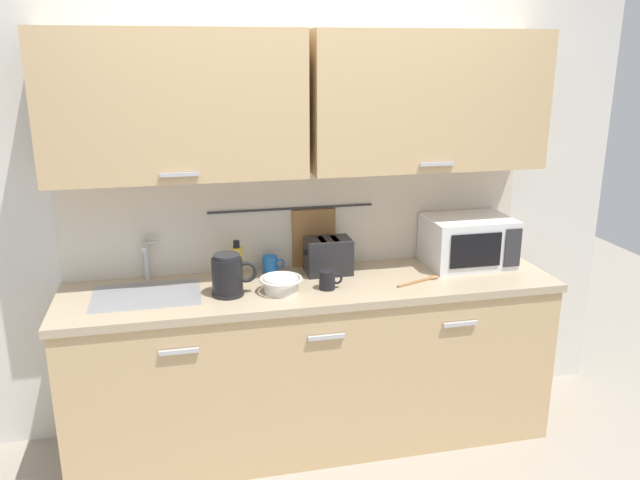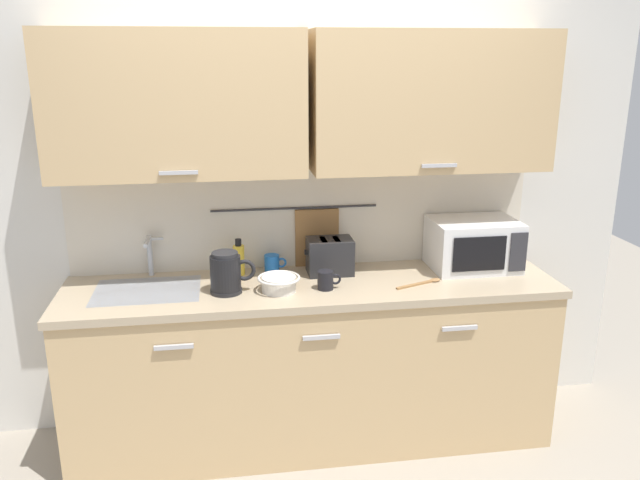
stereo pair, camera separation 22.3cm
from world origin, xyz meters
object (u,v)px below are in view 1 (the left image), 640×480
object	(u,v)px
dish_soap_bottle	(237,261)
mug_by_kettle	(328,280)
electric_kettle	(228,275)
mixing_bowl	(281,284)
toaster	(328,256)
wooden_spoon	(423,280)
microwave	(468,241)
mug_near_sink	(270,265)

from	to	relation	value
dish_soap_bottle	mug_by_kettle	distance (m)	0.51
electric_kettle	mixing_bowl	bearing A→B (deg)	-4.92
toaster	mug_by_kettle	size ratio (longest dim) A/B	2.13
toaster	wooden_spoon	bearing A→B (deg)	-27.56
mixing_bowl	wooden_spoon	world-z (taller)	mixing_bowl
mixing_bowl	mug_by_kettle	size ratio (longest dim) A/B	1.78
dish_soap_bottle	mixing_bowl	xyz separation A→B (m)	(0.19, -0.28, -0.04)
electric_kettle	wooden_spoon	distance (m)	1.00
microwave	dish_soap_bottle	size ratio (longest dim) A/B	2.35
dish_soap_bottle	mug_by_kettle	bearing A→B (deg)	-34.21
microwave	electric_kettle	bearing A→B (deg)	-172.55
wooden_spoon	toaster	bearing A→B (deg)	152.44
microwave	electric_kettle	xyz separation A→B (m)	(-1.34, -0.17, -0.03)
microwave	mug_by_kettle	bearing A→B (deg)	-166.46
microwave	mixing_bowl	bearing A→B (deg)	-169.69
electric_kettle	toaster	world-z (taller)	electric_kettle
toaster	mixing_bowl	bearing A→B (deg)	-142.19
dish_soap_bottle	mixing_bowl	distance (m)	0.34
mixing_bowl	toaster	size ratio (longest dim) A/B	0.84
mug_by_kettle	mug_near_sink	bearing A→B (deg)	128.96
mug_by_kettle	wooden_spoon	xyz separation A→B (m)	(0.51, -0.00, -0.04)
electric_kettle	wooden_spoon	xyz separation A→B (m)	(1.00, -0.03, -0.10)
electric_kettle	mug_near_sink	size ratio (longest dim) A/B	1.89
mug_near_sink	toaster	bearing A→B (deg)	-12.30
dish_soap_bottle	mug_by_kettle	xyz separation A→B (m)	(0.42, -0.29, -0.04)
toaster	wooden_spoon	world-z (taller)	toaster
electric_kettle	mug_near_sink	distance (m)	0.37
wooden_spoon	mug_near_sink	bearing A→B (deg)	158.21
mixing_bowl	dish_soap_bottle	bearing A→B (deg)	123.77
microwave	mug_near_sink	distance (m)	1.10
electric_kettle	mug_by_kettle	bearing A→B (deg)	-3.40
microwave	mug_by_kettle	distance (m)	0.88
microwave	mug_near_sink	world-z (taller)	microwave
microwave	wooden_spoon	bearing A→B (deg)	-148.87
electric_kettle	toaster	distance (m)	0.59
toaster	mug_by_kettle	bearing A→B (deg)	-104.08
electric_kettle	mug_by_kettle	size ratio (longest dim) A/B	1.89
mug_by_kettle	toaster	bearing A→B (deg)	75.92
electric_kettle	dish_soap_bottle	bearing A→B (deg)	75.25
electric_kettle	microwave	bearing A→B (deg)	7.45
electric_kettle	dish_soap_bottle	xyz separation A→B (m)	(0.07, 0.26, -0.01)
electric_kettle	mug_by_kettle	world-z (taller)	electric_kettle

